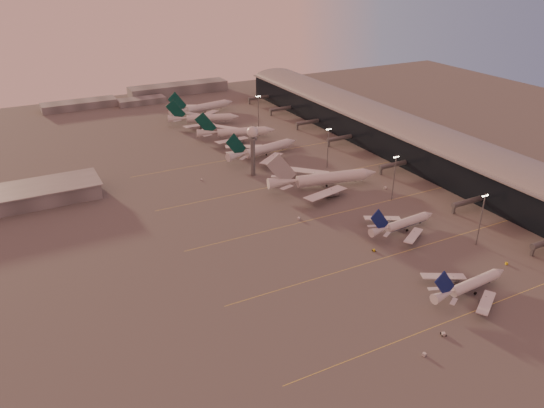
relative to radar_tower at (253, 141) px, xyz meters
name	(u,v)px	position (x,y,z in m)	size (l,w,h in m)	color
ground	(372,278)	(-5.00, -120.00, -20.95)	(700.00, 700.00, 0.00)	#565353
taxiway_markings	(352,209)	(25.00, -64.00, -20.94)	(180.00, 185.25, 0.02)	#EDD653
terminal	(403,137)	(102.88, -9.91, -10.43)	(57.00, 362.00, 23.04)	black
hangar	(18,197)	(-125.00, 20.00, -16.63)	(82.00, 27.00, 8.50)	slate
radar_tower	(253,141)	(0.00, 0.00, 0.00)	(6.40, 6.40, 31.10)	slate
mast_a	(481,217)	(53.00, -120.00, -7.21)	(3.60, 0.56, 25.00)	slate
mast_b	(394,176)	(50.00, -65.00, -7.21)	(3.60, 0.56, 25.00)	slate
mast_c	(328,146)	(45.00, -10.00, -7.21)	(3.60, 0.56, 25.00)	slate
mast_d	(258,110)	(43.00, 80.00, -7.21)	(3.60, 0.56, 25.00)	slate
distant_horizon	(151,94)	(-2.38, 205.14, -17.06)	(165.00, 37.50, 9.00)	slate
narrowbody_near	(470,286)	(21.41, -145.83, -17.77)	(40.15, 31.98, 15.68)	silver
narrowbody_mid	(402,225)	(31.91, -94.50, -17.76)	(40.27, 32.05, 15.73)	silver
widebody_white	(324,181)	(26.68, -34.71, -17.00)	(64.12, 50.92, 22.76)	silver
greentail_a	(263,151)	(19.31, 25.08, -17.39)	(54.89, 43.91, 20.15)	silver
greentail_b	(237,134)	(18.86, 65.72, -17.38)	(53.92, 42.90, 20.19)	silver
greentail_c	(204,120)	(11.12, 108.37, -17.46)	(52.57, 41.79, 19.76)	silver
greentail_d	(203,109)	(20.60, 136.14, -17.14)	(58.86, 47.10, 21.58)	silver
gsv_truck_a	(425,352)	(-17.42, -164.51, -19.77)	(6.09, 3.70, 2.32)	silver
gsv_tug_near	(443,334)	(-5.00, -159.93, -20.39)	(3.66, 4.42, 1.09)	silver
gsv_catering_a	(508,261)	(51.51, -138.13, -19.08)	(4.93, 3.16, 3.74)	yellow
gsv_tug_mid	(374,250)	(8.71, -103.56, -20.49)	(3.56, 2.75, 0.90)	yellow
gsv_truck_b	(393,219)	(35.31, -84.09, -19.98)	(4.97, 2.57, 1.91)	silver
gsv_truck_c	(299,217)	(-4.61, -61.58, -19.71)	(6.37, 4.65, 2.44)	silver
gsv_catering_b	(386,185)	(56.25, -52.02, -18.61)	(5.90, 3.11, 4.68)	silver
gsv_truck_d	(201,179)	(-29.99, 6.65, -19.98)	(2.72, 4.95, 1.89)	silver
gsv_tug_hangar	(272,149)	(30.04, 33.94, -20.47)	(3.75, 3.05, 0.93)	yellow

